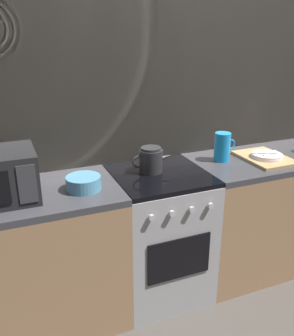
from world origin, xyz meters
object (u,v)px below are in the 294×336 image
Objects in this scene: kettle at (151,160)px; mixing_bowl at (84,183)px; dish_pile at (266,157)px; pitcher at (222,147)px; stove_unit at (159,235)px.

kettle is 1.42× the size of mixing_bowl.
mixing_bowl is 1.31m from dish_pile.
pitcher is 0.33m from dish_pile.
mixing_bowl is (-0.47, -0.11, -0.04)m from kettle.
pitcher reaches higher than mixing_bowl.
mixing_bowl is 0.50× the size of dish_pile.
dish_pile is at bearing -6.11° from kettle.
pitcher is (0.54, 0.01, 0.02)m from kettle.
dish_pile is at bearing 0.81° from mixing_bowl.
dish_pile is (0.30, -0.10, -0.08)m from pitcher.
pitcher reaches higher than kettle.
kettle is 0.71× the size of dish_pile.
mixing_bowl is at bearing -179.19° from dish_pile.
kettle reaches higher than stove_unit.
dish_pile is (0.80, -0.04, 0.47)m from stove_unit.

